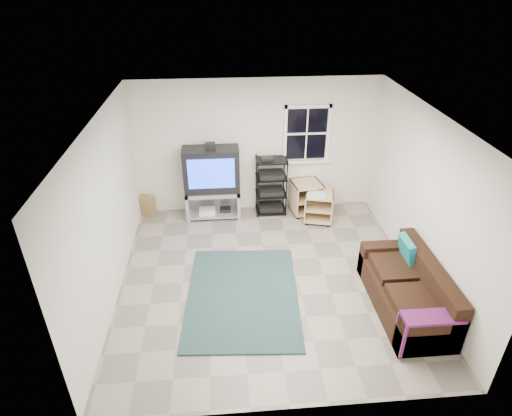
{
  "coord_description": "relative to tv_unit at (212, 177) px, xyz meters",
  "views": [
    {
      "loc": [
        -0.64,
        -5.28,
        4.34
      ],
      "look_at": [
        -0.16,
        0.4,
        1.06
      ],
      "focal_mm": 30.0,
      "sensor_mm": 36.0,
      "label": 1
    }
  ],
  "objects": [
    {
      "name": "shag_rug",
      "position": [
        0.43,
        -2.4,
        -0.82
      ],
      "size": [
        1.79,
        2.36,
        0.03
      ],
      "primitive_type": "cube",
      "rotation": [
        0.0,
        0.0,
        -0.07
      ],
      "color": "black",
      "rests_on": "ground"
    },
    {
      "name": "av_rack",
      "position": [
        1.13,
        0.05,
        -0.33
      ],
      "size": [
        0.59,
        0.43,
        1.17
      ],
      "color": "black",
      "rests_on": "ground"
    },
    {
      "name": "side_table_right",
      "position": [
        2.01,
        -0.31,
        -0.5
      ],
      "size": [
        0.63,
        0.63,
        0.6
      ],
      "rotation": [
        0.0,
        0.0,
        -0.24
      ],
      "color": "#DBBD86",
      "rests_on": "ground"
    },
    {
      "name": "side_table_left",
      "position": [
        1.81,
        0.03,
        -0.49
      ],
      "size": [
        0.63,
        0.63,
        0.65
      ],
      "rotation": [
        0.0,
        0.0,
        0.16
      ],
      "color": "#DBBD86",
      "rests_on": "ground"
    },
    {
      "name": "sofa",
      "position": [
        2.76,
        -2.84,
        -0.54
      ],
      "size": [
        0.82,
        1.84,
        0.84
      ],
      "color": "black",
      "rests_on": "ground"
    },
    {
      "name": "paper_bag",
      "position": [
        -1.3,
        0.14,
        -0.64
      ],
      "size": [
        0.32,
        0.27,
        0.39
      ],
      "primitive_type": "cube",
      "rotation": [
        0.0,
        0.0,
        -0.4
      ],
      "color": "olive",
      "rests_on": "ground"
    },
    {
      "name": "tv_unit",
      "position": [
        0.0,
        0.0,
        0.0
      ],
      "size": [
        1.04,
        0.52,
        1.52
      ],
      "color": "#9F9FA7",
      "rests_on": "ground"
    },
    {
      "name": "room",
      "position": [
        1.81,
        0.25,
        0.64
      ],
      "size": [
        4.6,
        4.62,
        4.6
      ],
      "color": "gray",
      "rests_on": "ground"
    }
  ]
}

